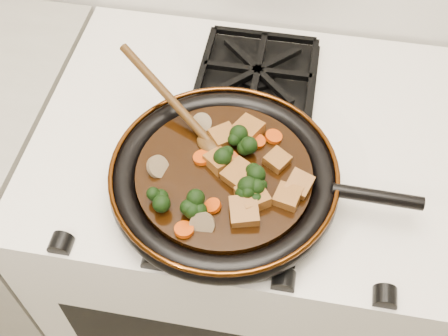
# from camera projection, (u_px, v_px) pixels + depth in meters

# --- Properties ---
(stove) EXTENTS (0.76, 0.60, 0.90)m
(stove) POSITION_uv_depth(u_px,v_px,m) (240.00, 250.00, 1.38)
(stove) COLOR white
(stove) RESTS_ON ground
(burner_grate_front) EXTENTS (0.23, 0.23, 0.03)m
(burner_grate_front) POSITION_uv_depth(u_px,v_px,m) (233.00, 192.00, 0.93)
(burner_grate_front) COLOR black
(burner_grate_front) RESTS_ON stove
(burner_grate_back) EXTENTS (0.23, 0.23, 0.03)m
(burner_grate_back) POSITION_uv_depth(u_px,v_px,m) (257.00, 74.00, 1.09)
(burner_grate_back) COLOR black
(burner_grate_back) RESTS_ON stove
(skillet) EXTENTS (0.50, 0.37, 0.05)m
(skillet) POSITION_uv_depth(u_px,v_px,m) (225.00, 178.00, 0.91)
(skillet) COLOR black
(skillet) RESTS_ON burner_grate_front
(braising_sauce) EXTENTS (0.28, 0.28, 0.02)m
(braising_sauce) POSITION_uv_depth(u_px,v_px,m) (224.00, 176.00, 0.90)
(braising_sauce) COLOR black
(braising_sauce) RESTS_ON skillet
(tofu_cube_0) EXTENTS (0.05, 0.05, 0.02)m
(tofu_cube_0) POSITION_uv_depth(u_px,v_px,m) (277.00, 161.00, 0.90)
(tofu_cube_0) COLOR brown
(tofu_cube_0) RESTS_ON braising_sauce
(tofu_cube_1) EXTENTS (0.05, 0.06, 0.03)m
(tofu_cube_1) POSITION_uv_depth(u_px,v_px,m) (219.00, 161.00, 0.90)
(tofu_cube_1) COLOR brown
(tofu_cube_1) RESTS_ON braising_sauce
(tofu_cube_2) EXTENTS (0.05, 0.06, 0.03)m
(tofu_cube_2) POSITION_uv_depth(u_px,v_px,m) (244.00, 212.00, 0.84)
(tofu_cube_2) COLOR brown
(tofu_cube_2) RESTS_ON braising_sauce
(tofu_cube_3) EXTENTS (0.06, 0.06, 0.03)m
(tofu_cube_3) POSITION_uv_depth(u_px,v_px,m) (240.00, 176.00, 0.88)
(tofu_cube_3) COLOR brown
(tofu_cube_3) RESTS_ON braising_sauce
(tofu_cube_4) EXTENTS (0.06, 0.05, 0.03)m
(tofu_cube_4) POSITION_uv_depth(u_px,v_px,m) (223.00, 137.00, 0.93)
(tofu_cube_4) COLOR brown
(tofu_cube_4) RESTS_ON braising_sauce
(tofu_cube_5) EXTENTS (0.04, 0.04, 0.02)m
(tofu_cube_5) POSITION_uv_depth(u_px,v_px,m) (248.00, 196.00, 0.86)
(tofu_cube_5) COLOR brown
(tofu_cube_5) RESTS_ON braising_sauce
(tofu_cube_6) EXTENTS (0.05, 0.05, 0.03)m
(tofu_cube_6) POSITION_uv_depth(u_px,v_px,m) (299.00, 185.00, 0.87)
(tofu_cube_6) COLOR brown
(tofu_cube_6) RESTS_ON braising_sauce
(tofu_cube_7) EXTENTS (0.05, 0.05, 0.02)m
(tofu_cube_7) POSITION_uv_depth(u_px,v_px,m) (288.00, 197.00, 0.86)
(tofu_cube_7) COLOR brown
(tofu_cube_7) RESTS_ON braising_sauce
(tofu_cube_8) EXTENTS (0.06, 0.06, 0.03)m
(tofu_cube_8) POSITION_uv_depth(u_px,v_px,m) (249.00, 129.00, 0.94)
(tofu_cube_8) COLOR brown
(tofu_cube_8) RESTS_ON braising_sauce
(tofu_cube_9) EXTENTS (0.06, 0.06, 0.03)m
(tofu_cube_9) POSITION_uv_depth(u_px,v_px,m) (253.00, 197.00, 0.85)
(tofu_cube_9) COLOR brown
(tofu_cube_9) RESTS_ON braising_sauce
(broccoli_floret_0) EXTENTS (0.08, 0.08, 0.06)m
(broccoli_floret_0) POSITION_uv_depth(u_px,v_px,m) (160.00, 205.00, 0.85)
(broccoli_floret_0) COLOR black
(broccoli_floret_0) RESTS_ON braising_sauce
(broccoli_floret_1) EXTENTS (0.06, 0.07, 0.06)m
(broccoli_floret_1) POSITION_uv_depth(u_px,v_px,m) (241.00, 144.00, 0.92)
(broccoli_floret_1) COLOR black
(broccoli_floret_1) RESTS_ON braising_sauce
(broccoli_floret_2) EXTENTS (0.07, 0.08, 0.07)m
(broccoli_floret_2) POSITION_uv_depth(u_px,v_px,m) (255.00, 179.00, 0.87)
(broccoli_floret_2) COLOR black
(broccoli_floret_2) RESTS_ON braising_sauce
(broccoli_floret_3) EXTENTS (0.07, 0.08, 0.07)m
(broccoli_floret_3) POSITION_uv_depth(u_px,v_px,m) (197.00, 205.00, 0.84)
(broccoli_floret_3) COLOR black
(broccoli_floret_3) RESTS_ON braising_sauce
(broccoli_floret_4) EXTENTS (0.09, 0.09, 0.07)m
(broccoli_floret_4) POSITION_uv_depth(u_px,v_px,m) (219.00, 157.00, 0.90)
(broccoli_floret_4) COLOR black
(broccoli_floret_4) RESTS_ON braising_sauce
(broccoli_floret_5) EXTENTS (0.09, 0.09, 0.06)m
(broccoli_floret_5) POSITION_uv_depth(u_px,v_px,m) (252.00, 195.00, 0.85)
(broccoli_floret_5) COLOR black
(broccoli_floret_5) RESTS_ON braising_sauce
(carrot_coin_0) EXTENTS (0.03, 0.03, 0.02)m
(carrot_coin_0) POSITION_uv_depth(u_px,v_px,m) (230.00, 159.00, 0.90)
(carrot_coin_0) COLOR #C33B05
(carrot_coin_0) RESTS_ON braising_sauce
(carrot_coin_1) EXTENTS (0.03, 0.03, 0.01)m
(carrot_coin_1) POSITION_uv_depth(u_px,v_px,m) (274.00, 137.00, 0.93)
(carrot_coin_1) COLOR #C33B05
(carrot_coin_1) RESTS_ON braising_sauce
(carrot_coin_2) EXTENTS (0.03, 0.03, 0.01)m
(carrot_coin_2) POSITION_uv_depth(u_px,v_px,m) (258.00, 141.00, 0.92)
(carrot_coin_2) COLOR #C33B05
(carrot_coin_2) RESTS_ON braising_sauce
(carrot_coin_3) EXTENTS (0.03, 0.03, 0.02)m
(carrot_coin_3) POSITION_uv_depth(u_px,v_px,m) (213.00, 206.00, 0.85)
(carrot_coin_3) COLOR #C33B05
(carrot_coin_3) RESTS_ON braising_sauce
(carrot_coin_4) EXTENTS (0.03, 0.03, 0.01)m
(carrot_coin_4) POSITION_uv_depth(u_px,v_px,m) (203.00, 157.00, 0.90)
(carrot_coin_4) COLOR #C33B05
(carrot_coin_4) RESTS_ON braising_sauce
(carrot_coin_5) EXTENTS (0.03, 0.03, 0.01)m
(carrot_coin_5) POSITION_uv_depth(u_px,v_px,m) (184.00, 230.00, 0.83)
(carrot_coin_5) COLOR #C33B05
(carrot_coin_5) RESTS_ON braising_sauce
(mushroom_slice_0) EXTENTS (0.04, 0.04, 0.03)m
(mushroom_slice_0) POSITION_uv_depth(u_px,v_px,m) (158.00, 167.00, 0.89)
(mushroom_slice_0) COLOR #786345
(mushroom_slice_0) RESTS_ON braising_sauce
(mushroom_slice_1) EXTENTS (0.04, 0.04, 0.03)m
(mushroom_slice_1) POSITION_uv_depth(u_px,v_px,m) (202.00, 123.00, 0.95)
(mushroom_slice_1) COLOR #786345
(mushroom_slice_1) RESTS_ON braising_sauce
(mushroom_slice_2) EXTENTS (0.04, 0.03, 0.04)m
(mushroom_slice_2) POSITION_uv_depth(u_px,v_px,m) (202.00, 224.00, 0.83)
(mushroom_slice_2) COLOR #786345
(mushroom_slice_2) RESTS_ON braising_sauce
(wooden_spoon) EXTENTS (0.13, 0.11, 0.23)m
(wooden_spoon) POSITION_uv_depth(u_px,v_px,m) (186.00, 116.00, 0.93)
(wooden_spoon) COLOR #43290E
(wooden_spoon) RESTS_ON braising_sauce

